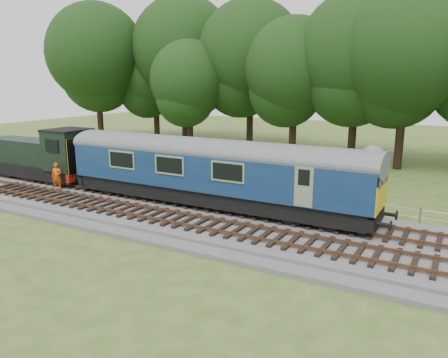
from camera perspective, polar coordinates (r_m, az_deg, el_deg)
The scene contains 9 objects.
ground at distance 22.35m, azimuth 1.99°, elevation -6.17°, with size 120.00×120.00×0.00m, color #385620.
ballast at distance 22.30m, azimuth 2.00°, elevation -5.74°, with size 70.00×7.00×0.35m, color #4C4C4F.
track_north at distance 23.42m, azimuth 3.58°, elevation -4.23°, with size 67.20×2.40×0.21m.
track_south at distance 20.88m, azimuth -0.02°, elevation -6.34°, with size 67.20×2.40×0.21m.
fence at distance 26.25m, azimuth 6.51°, elevation -3.34°, with size 64.00×0.12×1.00m, color #6B6054, non-canonical shape.
tree_line at distance 42.56m, azimuth 15.72°, elevation 2.50°, with size 70.00×8.00×18.00m, color black, non-canonical shape.
dmu_railcar at distance 24.01m, azimuth -1.65°, elevation 1.61°, with size 18.05×2.86×3.88m.
shunter_loco at distance 33.38m, azimuth -22.66°, elevation 2.69°, with size 8.91×2.60×3.38m.
worker at distance 29.88m, azimuth -21.00°, elevation 0.31°, with size 0.65×0.42×1.78m, color #EA4D0C.
Camera 1 is at (9.64, -18.81, 7.27)m, focal length 35.00 mm.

